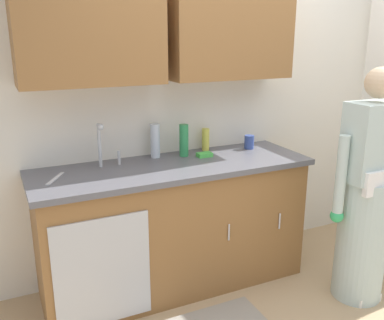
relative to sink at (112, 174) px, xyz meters
name	(u,v)px	position (x,y,z in m)	size (l,w,h in m)	color
ground_plane	(290,315)	(0.98, -0.71, -0.93)	(9.00, 9.00, 0.00)	tan
kitchen_wall_with_uppers	(207,80)	(0.84, 0.29, 0.55)	(4.80, 0.44, 2.70)	silver
counter_cabinet	(173,228)	(0.43, -0.01, -0.48)	(1.90, 0.62, 0.90)	brown
countertop	(173,167)	(0.43, -0.01, -0.01)	(1.96, 0.66, 0.04)	#595960
sink	(112,174)	(0.00, 0.00, 0.00)	(0.50, 0.36, 0.35)	#B7BABF
person_at_sink	(365,205)	(1.56, -0.70, -0.23)	(0.55, 0.34, 1.62)	white
bottle_water_tall	(184,140)	(0.59, 0.15, 0.13)	(0.07, 0.07, 0.24)	#2D8C4C
bottle_cleaner_spray	(155,141)	(0.38, 0.21, 0.14)	(0.07, 0.07, 0.25)	silver
bottle_soap	(206,139)	(0.81, 0.23, 0.10)	(0.06, 0.06, 0.17)	#D8D14C
cup_by_sink	(249,142)	(1.14, 0.13, 0.07)	(0.08, 0.08, 0.11)	#33478C
knife_on_counter	(55,179)	(-0.36, 0.01, 0.02)	(0.24, 0.02, 0.01)	silver
sponge	(204,155)	(0.72, 0.07, 0.03)	(0.11, 0.07, 0.03)	#4CBF4C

